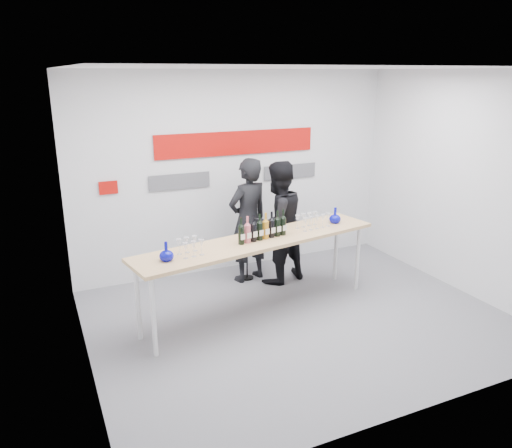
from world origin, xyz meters
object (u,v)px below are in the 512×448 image
(tasting_table, at_px, (259,245))
(mic_stand, at_px, (247,247))
(presenter_left, at_px, (248,220))
(presenter_right, at_px, (278,223))

(tasting_table, relative_size, mic_stand, 2.05)
(tasting_table, bearing_deg, presenter_left, 63.52)
(tasting_table, xyz_separation_m, presenter_right, (0.66, 0.80, -0.02))
(presenter_left, bearing_deg, tasting_table, 58.95)
(presenter_left, xyz_separation_m, presenter_right, (0.36, -0.23, -0.02))
(presenter_right, bearing_deg, presenter_left, -46.21)
(tasting_table, distance_m, presenter_right, 1.04)
(presenter_left, relative_size, presenter_right, 1.02)
(presenter_left, bearing_deg, presenter_right, 133.05)
(mic_stand, bearing_deg, tasting_table, -101.62)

